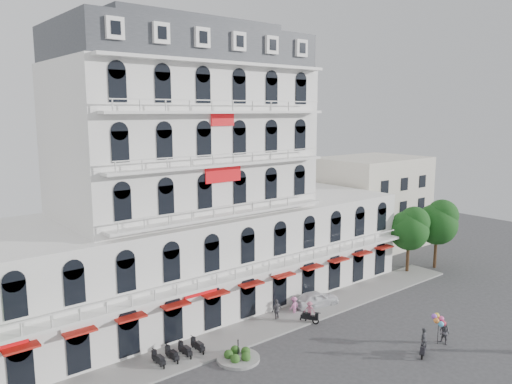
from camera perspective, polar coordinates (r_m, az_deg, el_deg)
The scene contains 14 objects.
ground at distance 36.56m, azimuth 8.05°, elevation -20.52°, with size 120.00×120.00×0.00m, color #38383A.
sidewalk at distance 42.41m, azimuth -1.23°, elevation -15.88°, with size 53.00×4.00×0.16m, color gray.
main_building at distance 46.55m, azimuth -8.09°, elevation -0.90°, with size 45.00×15.00×25.80m.
flank_building_east at distance 68.70m, azimuth 13.02°, elevation -1.11°, with size 14.00×10.00×12.00m, color beige.
traffic_island at distance 38.57m, azimuth -2.06°, elevation -18.30°, with size 3.20×3.20×1.60m.
parked_scooter_row at distance 39.13m, azimuth -8.80°, elevation -18.41°, with size 4.40×1.80×1.10m, color black, non-canonical shape.
tree_east_inner at distance 58.40m, azimuth 17.15°, elevation -3.89°, with size 4.40×4.37×7.57m.
tree_east_outer at distance 61.13m, azimuth 20.04°, elevation -3.15°, with size 4.65×4.65×8.05m.
parked_car at distance 47.90m, azimuth 6.88°, elevation -12.03°, with size 1.78×4.42×1.51m, color white.
rider_northeast at distance 40.67m, azimuth 18.60°, elevation -15.93°, with size 1.58×0.98×2.25m.
rider_center at distance 44.29m, azimuth 6.13°, elevation -13.47°, with size 1.06×1.52×1.98m.
pedestrian_mid at distance 44.67m, azimuth 2.38°, elevation -13.31°, with size 1.12×0.47×1.92m, color #525057.
pedestrian_right at distance 46.02m, azimuth 4.36°, elevation -12.81°, with size 1.07×0.61×1.65m, color pink.
balloon_vendor at distance 42.99m, azimuth 20.55°, elevation -14.43°, with size 1.34×1.29×2.45m.
Camera 1 is at (-23.51, -21.34, 18.12)m, focal length 35.00 mm.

